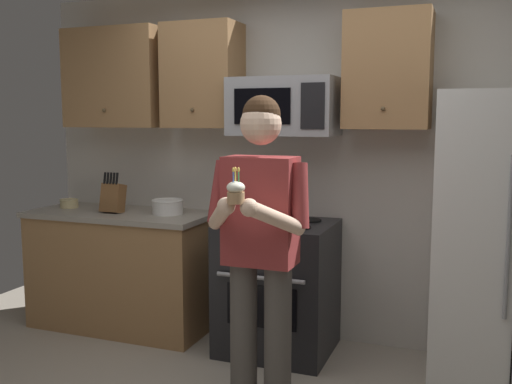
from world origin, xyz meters
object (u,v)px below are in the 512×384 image
(microwave, at_px, (284,107))
(person, at_px, (260,240))
(knife_block, at_px, (113,197))
(bowl_small_colored, at_px, (69,203))
(bowl_large_white, at_px, (168,206))
(oven_range, at_px, (278,287))
(cupcake, at_px, (236,192))

(microwave, distance_m, person, 1.27)
(knife_block, relative_size, bowl_small_colored, 2.15)
(bowl_large_white, height_order, bowl_small_colored, bowl_large_white)
(microwave, relative_size, bowl_small_colored, 4.98)
(oven_range, relative_size, bowl_large_white, 3.90)
(oven_range, distance_m, bowl_large_white, 1.04)
(bowl_large_white, xyz_separation_m, cupcake, (1.10, -1.29, 0.31))
(bowl_large_white, distance_m, bowl_small_colored, 0.91)
(microwave, height_order, bowl_small_colored, microwave)
(knife_block, height_order, person, person)
(person, bearing_deg, microwave, 101.21)
(knife_block, height_order, bowl_small_colored, knife_block)
(oven_range, height_order, person, person)
(knife_block, xyz_separation_m, cupcake, (1.53, -1.21, 0.26))
(person, distance_m, cupcake, 0.44)
(oven_range, xyz_separation_m, cupcake, (0.20, -1.23, 0.83))
(cupcake, bearing_deg, knife_block, 141.86)
(microwave, height_order, knife_block, microwave)
(bowl_small_colored, xyz_separation_m, cupcake, (2.01, -1.28, 0.34))
(microwave, relative_size, cupcake, 4.26)
(bowl_large_white, distance_m, person, 1.46)
(bowl_large_white, relative_size, bowl_small_colored, 1.61)
(microwave, xyz_separation_m, knife_block, (-1.33, -0.15, -0.68))
(bowl_large_white, xyz_separation_m, person, (1.10, -0.96, 0.02))
(oven_range, height_order, cupcake, cupcake)
(knife_block, relative_size, person, 0.18)
(microwave, bearing_deg, cupcake, -81.47)
(oven_range, distance_m, person, 1.07)
(knife_block, xyz_separation_m, person, (1.53, -0.88, -0.04))
(bowl_large_white, relative_size, cupcake, 1.38)
(oven_range, xyz_separation_m, bowl_small_colored, (-1.81, 0.05, 0.49))
(knife_block, relative_size, bowl_large_white, 1.34)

